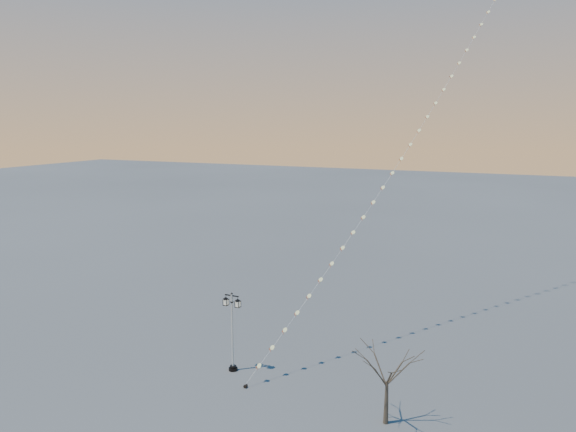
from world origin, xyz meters
The scene contains 4 objects.
ground centered at (0.00, 0.00, 0.00)m, with size 300.00×300.00×0.00m, color #555556.
street_lamp centered at (-1.64, 2.09, 2.89)m, with size 1.33×0.58×5.23m.
bare_tree centered at (8.88, -0.01, 3.01)m, with size 2.61×2.61×4.33m.
kite_train centered at (8.26, 19.28, 20.42)m, with size 16.70×38.43×41.02m.
Camera 1 is at (14.84, -26.20, 15.87)m, focal length 33.61 mm.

